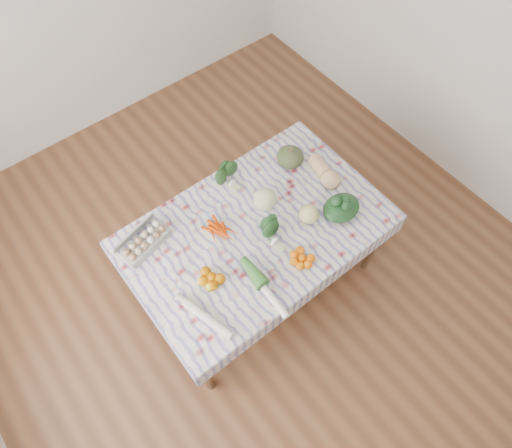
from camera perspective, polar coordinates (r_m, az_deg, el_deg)
name	(u,v)px	position (r m, az deg, el deg)	size (l,w,h in m)	color
ground	(256,278)	(3.58, 0.00, -6.82)	(4.50, 4.50, 0.00)	brown
dining_table	(256,235)	(2.97, 0.00, -1.41)	(1.60, 1.00, 0.75)	brown
tablecloth	(256,229)	(2.91, 0.00, -0.65)	(1.66, 1.06, 0.01)	silver
egg_carton	(146,243)	(2.88, -13.63, -2.33)	(0.33, 0.13, 0.09)	#A8A9A4
carrot_bunch	(219,230)	(2.89, -4.70, -0.79)	(0.19, 0.17, 0.03)	#DF3C00
kale_bunch	(228,177)	(3.06, -3.54, 5.90)	(0.15, 0.13, 0.13)	#1C3E18
kabocha_squash	(290,157)	(3.17, 4.30, 8.38)	(0.19, 0.19, 0.12)	#3E4C29
cabbage	(265,199)	(2.94, 1.14, 3.15)	(0.15, 0.15, 0.15)	#BFD48F
butternut_squash	(325,171)	(3.11, 8.58, 6.54)	(0.13, 0.28, 0.13)	#D9B074
orange_cluster	(211,277)	(2.72, -5.59, -6.64)	(0.21, 0.21, 0.07)	#D57000
broccoli	(269,235)	(2.81, 1.66, -1.35)	(0.16, 0.16, 0.12)	#1A4319
mandarin_cluster	(302,258)	(2.78, 5.80, -4.21)	(0.18, 0.18, 0.06)	#FF7303
grapefruit	(309,214)	(2.90, 6.61, 1.24)	(0.13, 0.13, 0.13)	#E1D67C
spinach_bag	(341,208)	(2.97, 10.63, 2.01)	(0.26, 0.20, 0.11)	#143417
daikon	(208,318)	(2.64, -6.06, -11.65)	(0.05, 0.05, 0.37)	silver
leek	(265,288)	(2.69, 1.09, -8.06)	(0.05, 0.05, 0.43)	white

